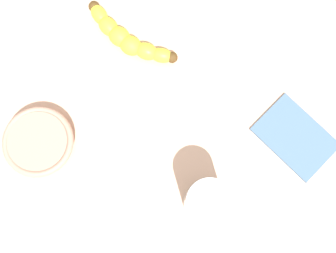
{
  "coord_description": "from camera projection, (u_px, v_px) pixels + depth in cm",
  "views": [
    {
      "loc": [
        14.97,
        -3.1,
        82.47
      ],
      "look_at": [
        1.18,
        1.64,
        5.0
      ],
      "focal_mm": 45.12,
      "sensor_mm": 36.0,
      "label": 1
    }
  ],
  "objects": [
    {
      "name": "banana",
      "position": [
        128.0,
        38.0,
        0.82
      ],
      "size": [
        17.45,
        13.69,
        3.77
      ],
      "rotation": [
        0.0,
        0.0,
        0.64
      ],
      "color": "yellow",
      "rests_on": "wooden_tabletop"
    },
    {
      "name": "smoothie_glass",
      "position": [
        206.0,
        202.0,
        0.72
      ],
      "size": [
        7.61,
        7.61,
        12.64
      ],
      "color": "silver",
      "rests_on": "wooden_tabletop"
    },
    {
      "name": "folded_napkin",
      "position": [
        295.0,
        137.0,
        0.8
      ],
      "size": [
        17.36,
        15.34,
        0.6
      ],
      "primitive_type": "cube",
      "rotation": [
        0.0,
        0.0,
        0.45
      ],
      "color": "slate",
      "rests_on": "wooden_tabletop"
    },
    {
      "name": "ceramic_bowl",
      "position": [
        39.0,
        142.0,
        0.78
      ],
      "size": [
        13.14,
        13.14,
        3.82
      ],
      "color": "tan",
      "rests_on": "wooden_tabletop"
    },
    {
      "name": "wooden_tabletop",
      "position": [
        158.0,
        127.0,
        0.82
      ],
      "size": [
        120.0,
        120.0,
        3.0
      ],
      "primitive_type": "cube",
      "color": "#DAAD93",
      "rests_on": "ground"
    }
  ]
}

